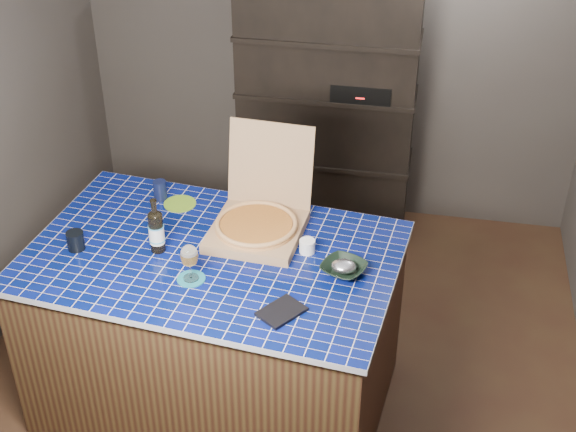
% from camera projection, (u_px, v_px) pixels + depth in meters
% --- Properties ---
extents(room, '(3.50, 3.50, 3.50)m').
position_uv_depth(room, '(283.00, 176.00, 4.11)').
color(room, '#523A23').
rests_on(room, ground).
extents(shelving_unit, '(1.20, 0.41, 1.80)m').
position_uv_depth(shelving_unit, '(327.00, 110.00, 5.56)').
color(shelving_unit, black).
rests_on(shelving_unit, floor).
extents(kitchen_island, '(1.94, 1.34, 1.00)m').
position_uv_depth(kitchen_island, '(217.00, 330.00, 4.24)').
color(kitchen_island, '#4C381D').
rests_on(kitchen_island, floor).
extents(pizza_box, '(0.49, 0.58, 0.49)m').
position_uv_depth(pizza_box, '(258.00, 221.00, 4.08)').
color(pizza_box, '#A06E52').
rests_on(pizza_box, kitchen_island).
extents(mead_bottle, '(0.08, 0.08, 0.30)m').
position_uv_depth(mead_bottle, '(156.00, 231.00, 3.93)').
color(mead_bottle, black).
rests_on(mead_bottle, kitchen_island).
extents(teal_trivet, '(0.14, 0.14, 0.01)m').
position_uv_depth(teal_trivet, '(191.00, 279.00, 3.79)').
color(teal_trivet, '#197082').
rests_on(teal_trivet, kitchen_island).
extents(wine_glass, '(0.08, 0.08, 0.19)m').
position_uv_depth(wine_glass, '(189.00, 256.00, 3.72)').
color(wine_glass, white).
rests_on(wine_glass, teal_trivet).
extents(tumbler, '(0.09, 0.09, 0.10)m').
position_uv_depth(tumbler, '(76.00, 241.00, 3.98)').
color(tumbler, black).
rests_on(tumbler, kitchen_island).
extents(dvd_case, '(0.23, 0.25, 0.02)m').
position_uv_depth(dvd_case, '(281.00, 312.00, 3.58)').
color(dvd_case, black).
rests_on(dvd_case, kitchen_island).
extents(bowl, '(0.27, 0.27, 0.05)m').
position_uv_depth(bowl, '(344.00, 269.00, 3.82)').
color(bowl, black).
rests_on(bowl, kitchen_island).
extents(foil_contents, '(0.12, 0.10, 0.06)m').
position_uv_depth(foil_contents, '(344.00, 266.00, 3.81)').
color(foil_contents, silver).
rests_on(foil_contents, bowl).
extents(white_jar, '(0.08, 0.08, 0.07)m').
position_uv_depth(white_jar, '(307.00, 246.00, 3.96)').
color(white_jar, white).
rests_on(white_jar, kitchen_island).
extents(navy_cup, '(0.07, 0.07, 0.11)m').
position_uv_depth(navy_cup, '(160.00, 190.00, 4.37)').
color(navy_cup, black).
rests_on(navy_cup, kitchen_island).
extents(green_trivet, '(0.18, 0.18, 0.01)m').
position_uv_depth(green_trivet, '(180.00, 204.00, 4.35)').
color(green_trivet, olive).
rests_on(green_trivet, kitchen_island).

